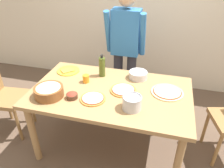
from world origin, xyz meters
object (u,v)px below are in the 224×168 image
mixing_bowl_steel (138,75)px  olive_oil_bottle (102,67)px  chair_wooden_left (1,93)px  pizza_second_cooked (123,90)px  dining_table (111,98)px  popcorn_bowl (49,91)px  pizza_raw_on_board (167,92)px  pizza_cooked_on_tray (93,99)px  plate_with_slice (68,71)px  small_sauce_bowl (72,96)px  cup_orange (86,79)px  steel_pot (132,103)px  person_cook (125,47)px

mixing_bowl_steel → olive_oil_bottle: bearing=-172.8°
chair_wooden_left → pizza_second_cooked: (1.44, 0.09, 0.23)m
dining_table → pizza_second_cooked: size_ratio=5.99×
chair_wooden_left → popcorn_bowl: (0.77, -0.18, 0.28)m
pizza_raw_on_board → pizza_cooked_on_tray: same height
pizza_raw_on_board → pizza_second_cooked: same height
dining_table → plate_with_slice: size_ratio=6.15×
dining_table → chair_wooden_left: size_ratio=1.68×
small_sauce_bowl → cup_orange: bearing=85.7°
olive_oil_bottle → steel_pot: size_ratio=1.48×
pizza_second_cooked → dining_table: bearing=-165.2°
plate_with_slice → popcorn_bowl: 0.52m
dining_table → plate_with_slice: plate_with_slice is taller
chair_wooden_left → pizza_cooked_on_tray: size_ratio=3.89×
dining_table → pizza_raw_on_board: bearing=11.1°
dining_table → pizza_second_cooked: pizza_second_cooked is taller
small_sauce_bowl → popcorn_bowl: bearing=-173.5°
pizza_cooked_on_tray → small_sauce_bowl: (-0.20, -0.03, 0.02)m
person_cook → olive_oil_bottle: 0.51m
person_cook → plate_with_slice: 0.77m
small_sauce_bowl → pizza_raw_on_board: bearing=20.5°
pizza_raw_on_board → cup_orange: bearing=-179.2°
pizza_cooked_on_tray → mixing_bowl_steel: mixing_bowl_steel is taller
person_cook → pizza_raw_on_board: (0.57, -0.65, -0.17)m
chair_wooden_left → pizza_second_cooked: chair_wooden_left is taller
mixing_bowl_steel → olive_oil_bottle: size_ratio=0.78×
person_cook → popcorn_bowl: person_cook is taller
chair_wooden_left → steel_pot: 1.61m
plate_with_slice → olive_oil_bottle: size_ratio=1.02×
pizza_second_cooked → plate_with_slice: (-0.72, 0.24, -0.00)m
popcorn_bowl → olive_oil_bottle: 0.64m
dining_table → steel_pot: bearing=-42.0°
person_cook → pizza_second_cooked: person_cook is taller
chair_wooden_left → steel_pot: size_ratio=5.48×
person_cook → mixing_bowl_steel: 0.51m
pizza_second_cooked → steel_pot: bearing=-62.8°
pizza_raw_on_board → plate_with_slice: size_ratio=1.23×
olive_oil_bottle → cup_orange: bearing=-125.3°
pizza_raw_on_board → popcorn_bowl: (-1.10, -0.35, 0.05)m
chair_wooden_left → pizza_cooked_on_tray: 1.22m
person_cook → plate_with_slice: bearing=-140.2°
pizza_cooked_on_tray → pizza_second_cooked: 0.33m
pizza_cooked_on_tray → steel_pot: 0.39m
plate_with_slice → small_sauce_bowl: (0.27, -0.49, 0.02)m
olive_oil_bottle → plate_with_slice: bearing=180.0°
pizza_raw_on_board → pizza_second_cooked: bearing=-170.0°
person_cook → olive_oil_bottle: size_ratio=6.33×
person_cook → popcorn_bowl: size_ratio=5.79×
pizza_raw_on_board → steel_pot: bearing=-130.9°
popcorn_bowl → steel_pot: 0.81m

